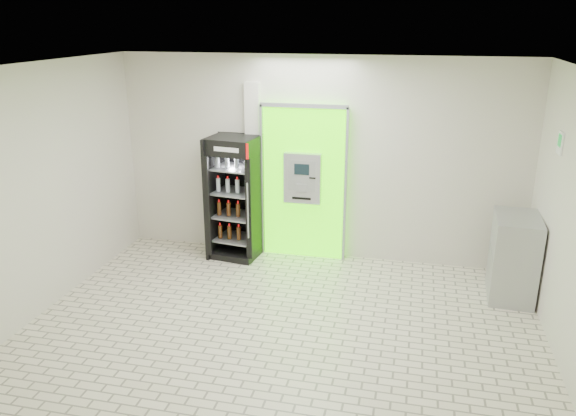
% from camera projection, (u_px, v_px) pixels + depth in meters
% --- Properties ---
extents(ground, '(6.00, 6.00, 0.00)m').
position_uv_depth(ground, '(278.00, 338.00, 6.42)').
color(ground, beige).
rests_on(ground, ground).
extents(room_shell, '(6.00, 6.00, 6.00)m').
position_uv_depth(room_shell, '(277.00, 183.00, 5.83)').
color(room_shell, beige).
rests_on(room_shell, ground).
extents(atm_assembly, '(1.30, 0.24, 2.33)m').
position_uv_depth(atm_assembly, '(304.00, 182.00, 8.32)').
color(atm_assembly, '#40EA00').
rests_on(atm_assembly, ground).
extents(pillar, '(0.22, 0.11, 2.60)m').
position_uv_depth(pillar, '(254.00, 170.00, 8.47)').
color(pillar, silver).
rests_on(pillar, ground).
extents(beverage_cooler, '(0.77, 0.72, 1.85)m').
position_uv_depth(beverage_cooler, '(235.00, 200.00, 8.41)').
color(beverage_cooler, black).
rests_on(beverage_cooler, ground).
extents(steel_cabinet, '(0.60, 0.85, 1.10)m').
position_uv_depth(steel_cabinet, '(514.00, 257.00, 7.23)').
color(steel_cabinet, '#9EA0A5').
rests_on(steel_cabinet, ground).
extents(exit_sign, '(0.02, 0.22, 0.26)m').
position_uv_depth(exit_sign, '(560.00, 143.00, 6.40)').
color(exit_sign, white).
rests_on(exit_sign, room_shell).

